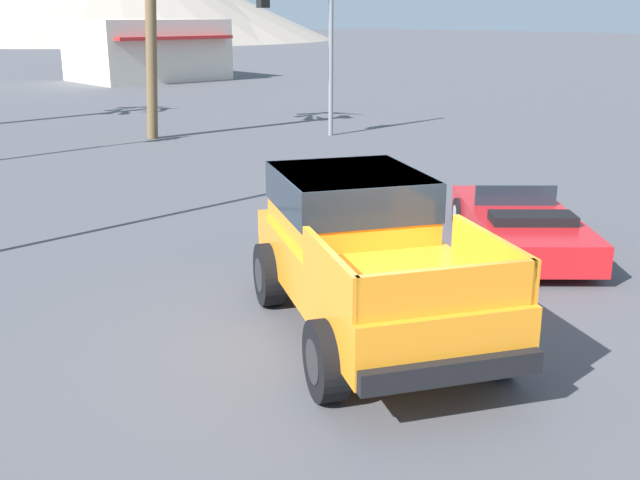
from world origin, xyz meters
TOP-DOWN VIEW (x-y plane):
  - ground_plane at (0.00, 0.00)m, footprint 320.00×320.00m
  - orange_pickup_truck at (0.00, 0.25)m, footprint 3.92×5.33m
  - red_convertible_car at (4.57, 0.85)m, footprint 4.14×4.34m
  - traffic_light_main at (9.61, 12.90)m, footprint 3.31×0.38m
  - storefront_building at (17.56, 37.71)m, footprint 8.60×7.27m

SIDE VIEW (x-z plane):
  - ground_plane at x=0.00m, z-range 0.00..0.00m
  - red_convertible_car at x=4.57m, z-range -0.10..0.96m
  - orange_pickup_truck at x=0.00m, z-range 0.13..2.14m
  - storefront_building at x=17.56m, z-range 0.00..3.76m
  - traffic_light_main at x=9.61m, z-range 1.07..6.52m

